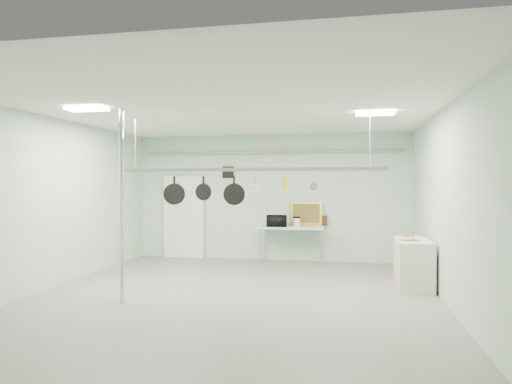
% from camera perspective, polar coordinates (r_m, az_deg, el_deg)
% --- Properties ---
extents(floor, '(8.00, 8.00, 0.00)m').
position_cam_1_polar(floor, '(7.99, -3.09, -13.08)').
color(floor, gray).
rests_on(floor, ground).
extents(ceiling, '(7.00, 8.00, 0.02)m').
position_cam_1_polar(ceiling, '(7.85, -3.11, 10.14)').
color(ceiling, silver).
rests_on(ceiling, back_wall).
extents(back_wall, '(7.00, 0.02, 3.20)m').
position_cam_1_polar(back_wall, '(11.66, 1.76, -0.68)').
color(back_wall, '#B0D4C2').
rests_on(back_wall, floor).
extents(right_wall, '(0.02, 8.00, 3.20)m').
position_cam_1_polar(right_wall, '(7.68, 23.05, -1.65)').
color(right_wall, '#B0D4C2').
rests_on(right_wall, floor).
extents(door, '(1.10, 0.10, 2.20)m').
position_cam_1_polar(door, '(12.23, -8.99, -3.19)').
color(door, silver).
rests_on(door, floor).
extents(wall_vent, '(0.30, 0.04, 0.30)m').
position_cam_1_polar(wall_vent, '(11.87, -3.50, 2.49)').
color(wall_vent, black).
rests_on(wall_vent, back_wall).
extents(conduit_pipe, '(6.60, 0.07, 0.07)m').
position_cam_1_polar(conduit_pipe, '(11.59, 1.69, 5.00)').
color(conduit_pipe, gray).
rests_on(conduit_pipe, back_wall).
extents(chrome_pole, '(0.08, 0.08, 3.20)m').
position_cam_1_polar(chrome_pole, '(7.80, -16.41, -1.57)').
color(chrome_pole, silver).
rests_on(chrome_pole, floor).
extents(prep_table, '(1.60, 0.70, 0.91)m').
position_cam_1_polar(prep_table, '(11.24, 4.46, -4.67)').
color(prep_table, silver).
rests_on(prep_table, floor).
extents(side_cabinet, '(0.60, 1.20, 0.90)m').
position_cam_1_polar(side_cabinet, '(9.11, 19.06, -8.48)').
color(side_cabinet, beige).
rests_on(side_cabinet, floor).
extents(pot_rack, '(4.80, 0.06, 1.00)m').
position_cam_1_polar(pot_rack, '(8.00, -1.18, 3.05)').
color(pot_rack, '#B7B7BC').
rests_on(pot_rack, ceiling).
extents(light_panel_left, '(0.65, 0.30, 0.05)m').
position_cam_1_polar(light_panel_left, '(7.96, -20.38, 9.72)').
color(light_panel_left, white).
rests_on(light_panel_left, ceiling).
extents(light_panel_right, '(0.65, 0.30, 0.05)m').
position_cam_1_polar(light_panel_right, '(8.21, 14.68, 9.49)').
color(light_panel_right, white).
rests_on(light_panel_right, ceiling).
extents(microwave, '(0.53, 0.39, 0.27)m').
position_cam_1_polar(microwave, '(11.14, 2.60, -3.63)').
color(microwave, black).
rests_on(microwave, prep_table).
extents(coffee_canister, '(0.18, 0.18, 0.20)m').
position_cam_1_polar(coffee_canister, '(11.20, 5.10, -3.79)').
color(coffee_canister, silver).
rests_on(coffee_canister, prep_table).
extents(painting_large, '(0.78, 0.14, 0.58)m').
position_cam_1_polar(painting_large, '(11.47, 6.31, -2.73)').
color(painting_large, gold).
rests_on(painting_large, prep_table).
extents(painting_small, '(0.30, 0.09, 0.25)m').
position_cam_1_polar(painting_small, '(11.46, 8.15, -3.57)').
color(painting_small, black).
rests_on(painting_small, prep_table).
extents(fruit_bowl, '(0.42, 0.42, 0.08)m').
position_cam_1_polar(fruit_bowl, '(8.91, 18.42, -5.50)').
color(fruit_bowl, white).
rests_on(fruit_bowl, side_cabinet).
extents(skillet_left, '(0.39, 0.16, 0.52)m').
position_cam_1_polar(skillet_left, '(8.39, -10.18, 0.16)').
color(skillet_left, black).
rests_on(skillet_left, pot_rack).
extents(skillet_mid, '(0.31, 0.09, 0.42)m').
position_cam_1_polar(skillet_mid, '(8.20, -6.60, 0.51)').
color(skillet_mid, black).
rests_on(skillet_mid, pot_rack).
extents(skillet_right, '(0.39, 0.10, 0.52)m').
position_cam_1_polar(skillet_right, '(8.04, -2.76, 0.16)').
color(skillet_right, black).
rests_on(skillet_right, pot_rack).
extents(whisk, '(0.20, 0.20, 0.28)m').
position_cam_1_polar(whisk, '(7.96, -0.16, 1.00)').
color(whisk, '#AEAEB3').
rests_on(whisk, pot_rack).
extents(grater, '(0.10, 0.06, 0.24)m').
position_cam_1_polar(grater, '(7.88, 3.58, 1.16)').
color(grater, '#C18316').
rests_on(grater, pot_rack).
extents(saucepan, '(0.15, 0.11, 0.25)m').
position_cam_1_polar(saucepan, '(7.82, 7.25, 1.11)').
color(saucepan, '#B7B6BB').
rests_on(saucepan, pot_rack).
extents(fruit_cluster, '(0.24, 0.24, 0.09)m').
position_cam_1_polar(fruit_cluster, '(8.90, 18.43, -5.25)').
color(fruit_cluster, '#A7200F').
rests_on(fruit_cluster, fruit_bowl).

